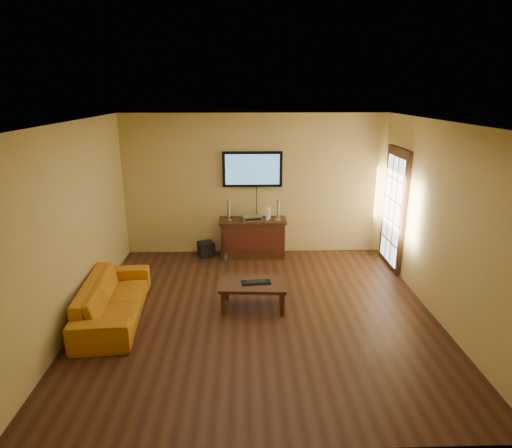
{
  "coord_description": "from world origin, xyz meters",
  "views": [
    {
      "loc": [
        -0.21,
        -5.54,
        3.08
      ],
      "look_at": [
        -0.02,
        0.8,
        1.1
      ],
      "focal_mm": 30.0,
      "sensor_mm": 36.0,
      "label": 1
    }
  ],
  "objects_px": {
    "speaker_left": "(229,211)",
    "av_receiver": "(252,218)",
    "game_console": "(268,214)",
    "subwoofer": "(206,249)",
    "keyboard": "(256,282)",
    "sofa": "(113,293)",
    "speaker_right": "(278,211)",
    "media_console": "(253,238)",
    "coffee_table": "(253,286)",
    "television": "(252,169)",
    "bottle": "(226,258)"
  },
  "relations": [
    {
      "from": "sofa",
      "to": "speaker_left",
      "type": "xyz_separation_m",
      "value": [
        1.56,
        2.3,
        0.54
      ]
    },
    {
      "from": "game_console",
      "to": "media_console",
      "type": "bearing_deg",
      "value": -157.25
    },
    {
      "from": "media_console",
      "to": "sofa",
      "type": "height_order",
      "value": "sofa"
    },
    {
      "from": "coffee_table",
      "to": "media_console",
      "type": "bearing_deg",
      "value": 88.9
    },
    {
      "from": "av_receiver",
      "to": "speaker_right",
      "type": "bearing_deg",
      "value": -14.76
    },
    {
      "from": "coffee_table",
      "to": "sofa",
      "type": "xyz_separation_m",
      "value": [
        -1.97,
        -0.23,
        0.03
      ]
    },
    {
      "from": "bottle",
      "to": "keyboard",
      "type": "distance_m",
      "value": 1.82
    },
    {
      "from": "sofa",
      "to": "speaker_right",
      "type": "height_order",
      "value": "speaker_right"
    },
    {
      "from": "subwoofer",
      "to": "television",
      "type": "bearing_deg",
      "value": -12.11
    },
    {
      "from": "television",
      "to": "speaker_left",
      "type": "distance_m",
      "value": 0.91
    },
    {
      "from": "av_receiver",
      "to": "bottle",
      "type": "bearing_deg",
      "value": -155.14
    },
    {
      "from": "game_console",
      "to": "subwoofer",
      "type": "xyz_separation_m",
      "value": [
        -1.21,
        0.02,
        -0.71
      ]
    },
    {
      "from": "coffee_table",
      "to": "game_console",
      "type": "relative_size",
      "value": 4.31
    },
    {
      "from": "coffee_table",
      "to": "subwoofer",
      "type": "xyz_separation_m",
      "value": [
        -0.87,
        2.12,
        -0.2
      ]
    },
    {
      "from": "television",
      "to": "speaker_right",
      "type": "xyz_separation_m",
      "value": [
        0.48,
        -0.23,
        -0.76
      ]
    },
    {
      "from": "sofa",
      "to": "av_receiver",
      "type": "xyz_separation_m",
      "value": [
        1.99,
        2.32,
        0.4
      ]
    },
    {
      "from": "keyboard",
      "to": "sofa",
      "type": "bearing_deg",
      "value": -173.54
    },
    {
      "from": "television",
      "to": "game_console",
      "type": "bearing_deg",
      "value": -33.38
    },
    {
      "from": "television",
      "to": "sofa",
      "type": "bearing_deg",
      "value": -128.54
    },
    {
      "from": "keyboard",
      "to": "speaker_left",
      "type": "bearing_deg",
      "value": 102.31
    },
    {
      "from": "media_console",
      "to": "television",
      "type": "xyz_separation_m",
      "value": [
        0.0,
        0.2,
        1.3
      ]
    },
    {
      "from": "speaker_right",
      "to": "av_receiver",
      "type": "relative_size",
      "value": 1.06
    },
    {
      "from": "media_console",
      "to": "keyboard",
      "type": "bearing_deg",
      "value": -89.97
    },
    {
      "from": "sofa",
      "to": "speaker_right",
      "type": "xyz_separation_m",
      "value": [
        2.49,
        2.29,
        0.53
      ]
    },
    {
      "from": "television",
      "to": "av_receiver",
      "type": "xyz_separation_m",
      "value": [
        -0.02,
        -0.21,
        -0.89
      ]
    },
    {
      "from": "speaker_left",
      "to": "speaker_right",
      "type": "distance_m",
      "value": 0.93
    },
    {
      "from": "speaker_right",
      "to": "game_console",
      "type": "bearing_deg",
      "value": 168.98
    },
    {
      "from": "sofa",
      "to": "keyboard",
      "type": "relative_size",
      "value": 4.35
    },
    {
      "from": "sofa",
      "to": "speaker_right",
      "type": "bearing_deg",
      "value": -51.66
    },
    {
      "from": "speaker_right",
      "to": "game_console",
      "type": "xyz_separation_m",
      "value": [
        -0.18,
        0.04,
        -0.06
      ]
    },
    {
      "from": "coffee_table",
      "to": "av_receiver",
      "type": "distance_m",
      "value": 2.13
    },
    {
      "from": "sofa",
      "to": "speaker_left",
      "type": "relative_size",
      "value": 4.89
    },
    {
      "from": "subwoofer",
      "to": "speaker_left",
      "type": "bearing_deg",
      "value": -29.5
    },
    {
      "from": "sofa",
      "to": "keyboard",
      "type": "distance_m",
      "value": 2.03
    },
    {
      "from": "subwoofer",
      "to": "bottle",
      "type": "height_order",
      "value": "subwoofer"
    },
    {
      "from": "subwoofer",
      "to": "coffee_table",
      "type": "bearing_deg",
      "value": -90.66
    },
    {
      "from": "av_receiver",
      "to": "bottle",
      "type": "relative_size",
      "value": 1.66
    },
    {
      "from": "television",
      "to": "speaker_left",
      "type": "bearing_deg",
      "value": -153.33
    },
    {
      "from": "game_console",
      "to": "bottle",
      "type": "height_order",
      "value": "game_console"
    },
    {
      "from": "media_console",
      "to": "subwoofer",
      "type": "distance_m",
      "value": 0.94
    },
    {
      "from": "speaker_left",
      "to": "keyboard",
      "type": "relative_size",
      "value": 0.89
    },
    {
      "from": "speaker_left",
      "to": "av_receiver",
      "type": "xyz_separation_m",
      "value": [
        0.43,
        0.02,
        -0.14
      ]
    },
    {
      "from": "game_console",
      "to": "keyboard",
      "type": "height_order",
      "value": "game_console"
    },
    {
      "from": "speaker_left",
      "to": "media_console",
      "type": "bearing_deg",
      "value": 2.9
    },
    {
      "from": "coffee_table",
      "to": "subwoofer",
      "type": "distance_m",
      "value": 2.3
    },
    {
      "from": "speaker_left",
      "to": "subwoofer",
      "type": "height_order",
      "value": "speaker_left"
    },
    {
      "from": "television",
      "to": "speaker_right",
      "type": "height_order",
      "value": "television"
    },
    {
      "from": "sofa",
      "to": "media_console",
      "type": "bearing_deg",
      "value": -45.22
    },
    {
      "from": "bottle",
      "to": "keyboard",
      "type": "relative_size",
      "value": 0.48
    },
    {
      "from": "coffee_table",
      "to": "speaker_left",
      "type": "bearing_deg",
      "value": 101.22
    }
  ]
}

